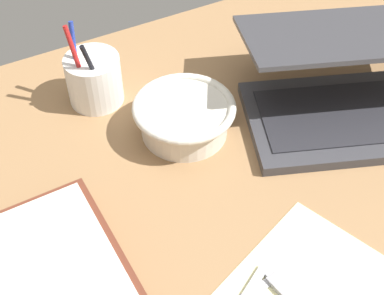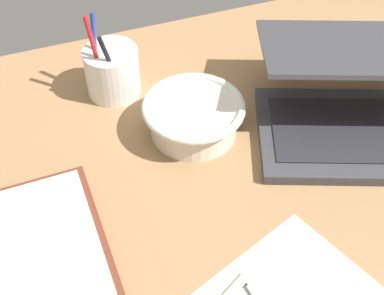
# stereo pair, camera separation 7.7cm
# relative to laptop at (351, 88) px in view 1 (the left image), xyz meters

# --- Properties ---
(desk_top) EXTENTS (1.40, 1.00, 0.02)m
(desk_top) POSITION_rel_laptop_xyz_m (-0.32, -0.09, -0.06)
(desk_top) COLOR #936D47
(desk_top) RESTS_ON ground
(laptop) EXTENTS (0.44, 0.40, 0.14)m
(laptop) POSITION_rel_laptop_xyz_m (0.00, 0.00, 0.00)
(laptop) COLOR #38383D
(laptop) RESTS_ON desk_top
(bowl) EXTENTS (0.17, 0.17, 0.06)m
(bowl) POSITION_rel_laptop_xyz_m (-0.27, 0.09, -0.01)
(bowl) COLOR silver
(bowl) RESTS_ON desk_top
(pen_cup) EXTENTS (0.10, 0.10, 0.16)m
(pen_cup) POSITION_rel_laptop_xyz_m (-0.37, 0.23, -0.00)
(pen_cup) COLOR white
(pen_cup) RESTS_ON desk_top
(usb_drive) EXTENTS (0.03, 0.07, 0.01)m
(usb_drive) POSITION_rel_laptop_xyz_m (-0.30, -0.24, -0.04)
(usb_drive) COLOR #99999E
(usb_drive) RESTS_ON desk_top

